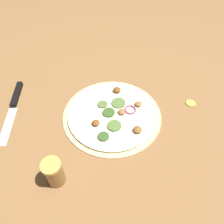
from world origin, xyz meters
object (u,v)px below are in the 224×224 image
at_px(pizza, 112,114).
at_px(spice_jar, 54,172).
at_px(knife, 15,101).
at_px(loose_cap, 191,103).

xyz_separation_m(pizza, spice_jar, (0.08, -0.29, 0.04)).
bearing_deg(spice_jar, knife, 172.62).
relative_size(spice_jar, loose_cap, 2.54).
height_order(knife, spice_jar, spice_jar).
xyz_separation_m(knife, spice_jar, (0.38, -0.05, 0.04)).
bearing_deg(knife, spice_jar, 31.32).
height_order(pizza, loose_cap, pizza).
bearing_deg(pizza, spice_jar, -75.13).
distance_m(spice_jar, loose_cap, 0.56).
xyz_separation_m(pizza, knife, (-0.30, -0.24, 0.00)).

